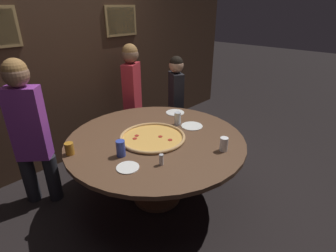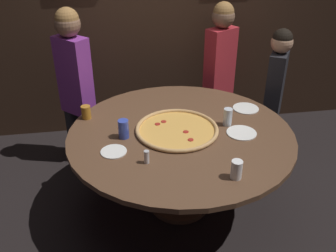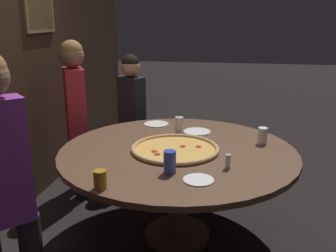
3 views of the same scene
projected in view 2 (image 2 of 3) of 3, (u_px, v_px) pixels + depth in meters
The scene contains 15 objects.
ground_plane at pixel (179, 203), 3.31m from camera, with size 24.00×24.00×0.00m, color black.
back_wall at pixel (155, 14), 3.93m from camera, with size 6.40×0.08×2.60m.
dining_table at pixel (180, 144), 2.99m from camera, with size 1.77×1.77×0.74m.
giant_pizza at pixel (177, 129), 2.94m from camera, with size 0.66×0.66×0.03m.
drink_cup_beside_pizza at pixel (124, 129), 2.83m from camera, with size 0.08×0.08×0.15m, color #384CB7.
drink_cup_front_edge at pixel (236, 170), 2.40m from camera, with size 0.07×0.07×0.13m, color white.
drink_cup_far_left at pixel (228, 117), 3.00m from camera, with size 0.07×0.07×0.15m, color silver.
drink_cup_near_right at pixel (86, 112), 3.10m from camera, with size 0.08×0.08×0.11m, color #BC7A23.
white_plate_far_back at pixel (246, 108), 3.28m from camera, with size 0.23×0.23×0.01m, color white.
white_plate_beside_cup at pixel (241, 133), 2.92m from camera, with size 0.23×0.23×0.01m, color white.
white_plate_left_side at pixel (114, 152), 2.69m from camera, with size 0.19×0.19×0.01m, color white.
condiment_shaker at pixel (147, 157), 2.55m from camera, with size 0.04×0.04×0.10m.
diner_far_left at pixel (220, 66), 3.88m from camera, with size 0.39×0.30×1.50m.
diner_side_left at pixel (275, 88), 3.62m from camera, with size 0.28×0.35×1.34m.
diner_side_right at pixel (75, 79), 3.52m from camera, with size 0.37×0.36×1.53m.
Camera 2 is at (-0.49, -2.48, 2.24)m, focal length 40.00 mm.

